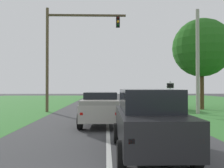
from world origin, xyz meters
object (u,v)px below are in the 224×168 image
object	(u,v)px
traffic_light	(66,45)
utility_pole_right	(198,61)
red_suv_near	(149,120)
pickup_truck_lead	(101,108)
crossing_suv_far	(155,99)
keep_moving_sign	(170,93)
oak_tree_right	(202,48)

from	to	relation	value
traffic_light	utility_pole_right	bearing A→B (deg)	-9.37
red_suv_near	pickup_truck_lead	bearing A→B (deg)	106.45
traffic_light	crossing_suv_far	xyz separation A→B (m)	(7.97, 2.05, -4.71)
keep_moving_sign	crossing_suv_far	world-z (taller)	keep_moving_sign
red_suv_near	keep_moving_sign	size ratio (longest dim) A/B	1.80
traffic_light	oak_tree_right	distance (m)	12.44
red_suv_near	traffic_light	xyz separation A→B (m)	(-4.74, 12.43, 4.61)
crossing_suv_far	oak_tree_right	bearing A→B (deg)	-3.49
oak_tree_right	utility_pole_right	distance (m)	4.28
pickup_truck_lead	traffic_light	size ratio (longest dim) A/B	0.56
red_suv_near	utility_pole_right	distance (m)	12.54
red_suv_near	crossing_suv_far	xyz separation A→B (m)	(3.23, 14.49, -0.10)
keep_moving_sign	oak_tree_right	world-z (taller)	oak_tree_right
oak_tree_right	crossing_suv_far	world-z (taller)	oak_tree_right
red_suv_near	pickup_truck_lead	distance (m)	5.79
red_suv_near	traffic_light	distance (m)	14.08
oak_tree_right	utility_pole_right	xyz separation A→B (m)	(-1.78, -3.53, -1.65)
red_suv_near	pickup_truck_lead	xyz separation A→B (m)	(-1.64, 5.55, -0.10)
pickup_truck_lead	crossing_suv_far	xyz separation A→B (m)	(4.87, 8.94, 0.00)
traffic_light	keep_moving_sign	bearing A→B (deg)	-9.56
pickup_truck_lead	oak_tree_right	bearing A→B (deg)	43.27
red_suv_near	utility_pole_right	size ratio (longest dim) A/B	0.56
oak_tree_right	crossing_suv_far	xyz separation A→B (m)	(-4.34, 0.26, -4.79)
keep_moving_sign	oak_tree_right	size ratio (longest dim) A/B	0.30
crossing_suv_far	utility_pole_right	xyz separation A→B (m)	(2.56, -3.79, 3.14)
oak_tree_right	crossing_suv_far	size ratio (longest dim) A/B	1.85
pickup_truck_lead	utility_pole_right	xyz separation A→B (m)	(7.43, 5.14, 3.14)
traffic_light	oak_tree_right	world-z (taller)	traffic_light
red_suv_near	oak_tree_right	world-z (taller)	oak_tree_right
traffic_light	keep_moving_sign	distance (m)	9.47
traffic_light	crossing_suv_far	world-z (taller)	traffic_light
traffic_light	utility_pole_right	size ratio (longest dim) A/B	1.07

